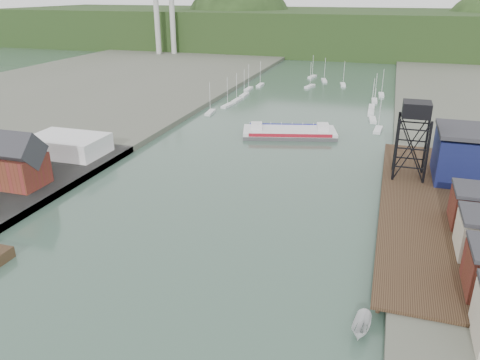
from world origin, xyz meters
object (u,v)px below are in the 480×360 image
Objects in this scene: lift_tower at (416,114)px; motorboat at (362,326)px; harbor_building at (13,164)px; chain_ferry at (289,132)px.

lift_tower is 53.20m from motorboat.
lift_tower is at bearing 90.85° from motorboat.
lift_tower is 2.94× the size of motorboat.
harbor_building is 0.44× the size of chain_ferry.
harbor_building is 2.25× the size of motorboat.
harbor_building is 82.49m from lift_tower.
harbor_building reaches higher than chain_ferry.
chain_ferry is at bearing 115.37° from motorboat.
motorboat is (71.22, -22.83, -5.04)m from harbor_building.
lift_tower is at bearing -56.88° from chain_ferry.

